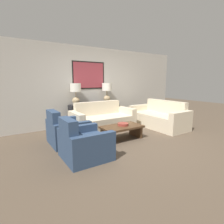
# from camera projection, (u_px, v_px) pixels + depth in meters

# --- Properties ---
(ground_plane) EXTENTS (20.00, 20.00, 0.00)m
(ground_plane) POSITION_uv_depth(u_px,v_px,m) (129.00, 142.00, 4.39)
(ground_plane) COLOR brown
(back_wall) EXTENTS (7.88, 0.12, 2.65)m
(back_wall) POSITION_uv_depth(u_px,v_px,m) (88.00, 86.00, 6.06)
(back_wall) COLOR beige
(back_wall) RESTS_ON ground_plane
(console_table) EXTENTS (1.59, 0.40, 0.74)m
(console_table) POSITION_uv_depth(u_px,v_px,m) (93.00, 115.00, 6.01)
(console_table) COLOR black
(console_table) RESTS_ON ground_plane
(table_lamp_left) EXTENTS (0.34, 0.34, 0.70)m
(table_lamp_left) POSITION_uv_depth(u_px,v_px,m) (76.00, 92.00, 5.55)
(table_lamp_left) COLOR tan
(table_lamp_left) RESTS_ON console_table
(table_lamp_right) EXTENTS (0.34, 0.34, 0.70)m
(table_lamp_right) POSITION_uv_depth(u_px,v_px,m) (107.00, 91.00, 6.18)
(table_lamp_right) COLOR tan
(table_lamp_right) RESTS_ON console_table
(couch_by_back_wall) EXTENTS (1.93, 0.90, 0.86)m
(couch_by_back_wall) POSITION_uv_depth(u_px,v_px,m) (103.00, 120.00, 5.45)
(couch_by_back_wall) COLOR beige
(couch_by_back_wall) RESTS_ON ground_plane
(couch_by_side) EXTENTS (0.90, 1.93, 0.86)m
(couch_by_side) POSITION_uv_depth(u_px,v_px,m) (159.00, 118.00, 5.83)
(couch_by_side) COLOR beige
(couch_by_side) RESTS_ON ground_plane
(coffee_table) EXTENTS (1.07, 0.60, 0.36)m
(coffee_table) POSITION_uv_depth(u_px,v_px,m) (122.00, 129.00, 4.55)
(coffee_table) COLOR #4C331E
(coffee_table) RESTS_ON ground_plane
(decorative_bowl) EXTENTS (0.28, 0.28, 0.06)m
(decorative_bowl) POSITION_uv_depth(u_px,v_px,m) (123.00, 124.00, 4.57)
(decorative_bowl) COLOR #93382D
(decorative_bowl) RESTS_ON coffee_table
(armchair_near_back_wall) EXTENTS (0.86, 0.88, 0.84)m
(armchair_near_back_wall) POSITION_uv_depth(u_px,v_px,m) (67.00, 132.00, 4.27)
(armchair_near_back_wall) COLOR navy
(armchair_near_back_wall) RESTS_ON ground_plane
(armchair_near_camera) EXTENTS (0.86, 0.88, 0.84)m
(armchair_near_camera) POSITION_uv_depth(u_px,v_px,m) (84.00, 144.00, 3.44)
(armchair_near_camera) COLOR navy
(armchair_near_camera) RESTS_ON ground_plane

